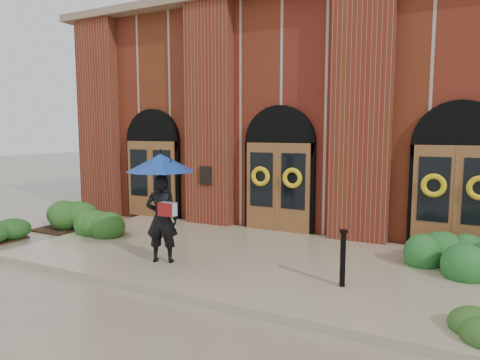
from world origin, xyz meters
The scene contains 6 objects.
ground centered at (0.00, 0.00, 0.00)m, with size 90.00×90.00×0.00m, color gray.
landing centered at (0.00, 0.15, 0.07)m, with size 10.00×5.30×0.15m, color tan.
church_building centered at (0.00, 8.78, 3.50)m, with size 16.20×12.53×7.00m.
man_with_umbrella centered at (-1.10, -1.14, 1.80)m, with size 1.91×1.91×2.35m.
metal_post centered at (2.74, -0.83, 0.70)m, with size 0.18×0.18×1.05m.
hedge_wall_left centered at (-5.20, 0.50, 0.39)m, with size 3.00×1.20×0.77m, color #26541C.
Camera 1 is at (4.56, -8.40, 2.97)m, focal length 32.00 mm.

